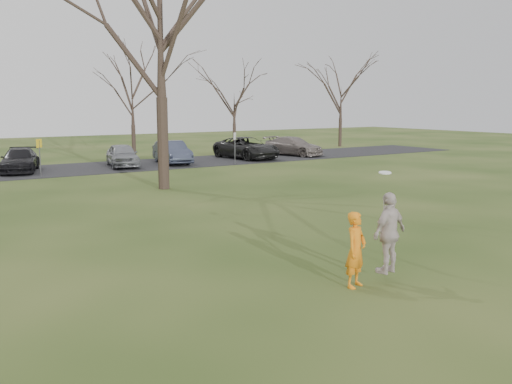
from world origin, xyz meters
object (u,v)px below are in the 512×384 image
at_px(car_5, 172,152).
at_px(big_tree, 160,34).
at_px(player_defender, 356,250).
at_px(car_6, 247,148).
at_px(car_3, 20,160).
at_px(car_7, 294,146).
at_px(car_4, 122,155).
at_px(catching_play, 389,233).

distance_m(car_5, big_tree, 12.38).
relative_size(player_defender, car_6, 0.30).
relative_size(car_3, car_6, 0.84).
relative_size(car_5, big_tree, 0.32).
bearing_deg(car_7, player_defender, -140.43).
relative_size(car_3, car_4, 1.09).
xyz_separation_m(car_3, car_5, (9.24, -0.62, 0.07)).
bearing_deg(car_5, player_defender, -97.66).
height_order(car_4, car_5, car_5).
bearing_deg(car_6, player_defender, -122.64).
distance_m(car_6, big_tree, 15.64).
bearing_deg(car_5, car_7, 9.56).
bearing_deg(big_tree, player_defender, -98.11).
distance_m(player_defender, car_4, 25.07).
bearing_deg(car_3, player_defender, -67.80).
bearing_deg(car_4, catching_play, -85.43).
xyz_separation_m(car_6, car_7, (4.28, 0.15, -0.06)).
relative_size(car_7, catching_play, 2.14).
height_order(car_4, big_tree, big_tree).
distance_m(player_defender, car_6, 28.00).
relative_size(car_3, car_7, 0.95).
bearing_deg(car_7, car_3, 162.74).
distance_m(player_defender, car_5, 25.76).
bearing_deg(player_defender, car_7, 35.80).
height_order(car_7, catching_play, catching_play).
relative_size(player_defender, car_4, 0.39).
xyz_separation_m(car_6, big_tree, (-10.58, -9.71, 6.20)).
bearing_deg(car_3, catching_play, -66.14).
relative_size(player_defender, car_5, 0.37).
bearing_deg(player_defender, car_3, 75.13).
bearing_deg(car_4, car_7, 12.15).
xyz_separation_m(car_3, big_tree, (4.47, -10.20, 6.30)).
height_order(player_defender, car_6, player_defender).
height_order(player_defender, big_tree, big_tree).
relative_size(car_4, car_5, 0.94).
relative_size(car_3, car_5, 1.03).
bearing_deg(catching_play, car_7, 57.27).
height_order(car_6, car_7, car_6).
bearing_deg(car_3, car_5, 13.20).
xyz_separation_m(player_defender, car_4, (3.58, 24.81, -0.07)).
bearing_deg(big_tree, car_7, 33.57).
distance_m(car_6, catching_play, 27.85).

